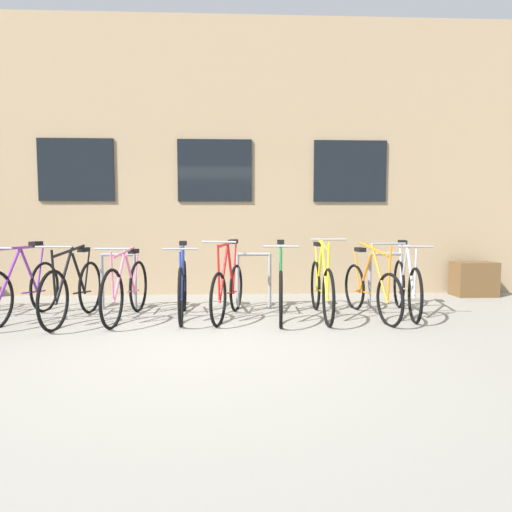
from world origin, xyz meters
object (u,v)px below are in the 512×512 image
at_px(bicycle_silver, 406,286).
at_px(bicycle_purple, 22,289).
at_px(bicycle_orange, 370,289).
at_px(bicycle_black, 74,290).
at_px(bicycle_yellow, 321,287).
at_px(bicycle_red, 228,289).
at_px(planter_box, 474,279).
at_px(bicycle_green, 281,288).
at_px(bicycle_blue, 183,288).
at_px(bicycle_pink, 126,289).

height_order(bicycle_silver, bicycle_purple, bicycle_silver).
bearing_deg(bicycle_orange, bicycle_black, -179.00).
xyz_separation_m(bicycle_black, bicycle_yellow, (3.31, 0.09, 0.00)).
relative_size(bicycle_orange, bicycle_purple, 0.97).
height_order(bicycle_orange, bicycle_red, bicycle_red).
xyz_separation_m(bicycle_silver, planter_box, (1.77, 1.41, -0.10)).
xyz_separation_m(bicycle_silver, bicycle_green, (-1.80, -0.14, -0.00)).
height_order(bicycle_black, bicycle_yellow, bicycle_yellow).
bearing_deg(bicycle_yellow, bicycle_purple, 179.98).
relative_size(bicycle_black, bicycle_yellow, 1.00).
xyz_separation_m(bicycle_blue, bicycle_green, (1.34, -0.08, -0.01)).
bearing_deg(bicycle_silver, bicycle_yellow, -174.17).
height_order(bicycle_green, bicycle_black, bicycle_green).
bearing_deg(bicycle_yellow, bicycle_black, -178.40).
bearing_deg(bicycle_purple, planter_box, 12.33).
xyz_separation_m(bicycle_red, bicycle_yellow, (1.28, -0.01, 0.02)).
bearing_deg(bicycle_black, bicycle_yellow, 1.60).
xyz_separation_m(bicycle_green, bicycle_pink, (-2.08, 0.01, 0.00)).
bearing_deg(bicycle_blue, bicycle_black, -173.93).
bearing_deg(bicycle_orange, bicycle_green, 179.76).
relative_size(bicycle_green, planter_box, 2.56).
xyz_separation_m(bicycle_orange, bicycle_black, (-3.98, -0.07, 0.02)).
height_order(bicycle_blue, bicycle_yellow, bicycle_yellow).
xyz_separation_m(bicycle_purple, bicycle_black, (0.71, -0.09, -0.00)).
xyz_separation_m(bicycle_purple, bicycle_red, (2.74, 0.01, -0.01)).
xyz_separation_m(bicycle_pink, planter_box, (5.64, 1.54, -0.10)).
relative_size(bicycle_orange, bicycle_silver, 1.00).
relative_size(bicycle_pink, planter_box, 2.54).
bearing_deg(bicycle_red, bicycle_green, -2.13).
bearing_deg(bicycle_purple, bicycle_green, -0.32).
bearing_deg(bicycle_yellow, bicycle_pink, -179.85).
height_order(bicycle_pink, bicycle_red, bicycle_red).
xyz_separation_m(bicycle_pink, bicycle_red, (1.36, 0.02, -0.01)).
bearing_deg(bicycle_silver, bicycle_black, -177.25).
bearing_deg(bicycle_orange, planter_box, 33.85).
bearing_deg(bicycle_black, bicycle_purple, 172.51).
height_order(bicycle_orange, bicycle_green, bicycle_green).
height_order(bicycle_silver, bicycle_yellow, bicycle_yellow).
relative_size(bicycle_orange, bicycle_pink, 0.99).
height_order(bicycle_silver, bicycle_black, bicycle_silver).
relative_size(bicycle_blue, planter_box, 2.47).
xyz_separation_m(bicycle_purple, bicycle_green, (3.46, -0.02, -0.00)).
relative_size(bicycle_silver, bicycle_purple, 0.97).
height_order(bicycle_blue, bicycle_red, bicycle_red).
height_order(bicycle_orange, bicycle_pink, bicycle_orange).
bearing_deg(bicycle_silver, bicycle_pink, -178.03).
relative_size(bicycle_black, planter_box, 2.59).
xyz_separation_m(bicycle_red, planter_box, (4.28, 1.53, -0.09)).
distance_m(bicycle_silver, bicycle_green, 1.80).
height_order(bicycle_green, bicycle_yellow, bicycle_yellow).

